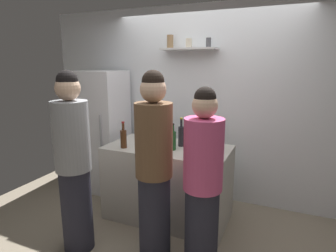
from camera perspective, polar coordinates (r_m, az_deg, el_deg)
The scene contains 14 objects.
ground_plane at distance 3.23m, azimuth 0.34°, elevation -22.37°, with size 5.28×5.28×0.00m, color gray.
back_wall_assembly at distance 3.87m, azimuth 7.62°, elevation 4.32°, with size 4.80×0.32×2.60m.
refrigerator at distance 4.20m, azimuth -12.71°, elevation -1.16°, with size 0.57×0.60×1.75m.
counter at distance 3.47m, azimuth 0.00°, elevation -11.31°, with size 1.44×0.76×0.89m, color #B7B2A8.
baking_pan at distance 2.97m, azimuth 7.01°, elevation -5.82°, with size 0.34×0.24×0.05m, color gray.
utensil_holder at distance 3.07m, azimuth -3.07°, elevation -4.43°, with size 0.12×0.12×0.22m.
wine_bottle_pale_glass at distance 3.13m, azimuth 10.54°, elevation -3.05°, with size 0.07×0.07×0.33m.
wine_bottle_dark_glass at distance 3.31m, azimuth 2.69°, elevation -1.94°, with size 0.07×0.07×0.34m.
wine_bottle_amber_glass at distance 3.28m, azimuth -9.01°, elevation -2.43°, with size 0.07×0.07×0.31m.
wine_bottle_green_glass at distance 3.17m, azimuth 0.96°, elevation -2.82°, with size 0.07×0.07×0.31m.
water_bottle_plastic at distance 3.42m, azimuth 4.58°, elevation -1.65°, with size 0.08×0.08×0.27m.
person_brown_jacket at distance 2.60m, azimuth -2.84°, elevation -8.88°, with size 0.34×0.34×1.80m.
person_grey_hoodie at distance 2.89m, azimuth -18.59°, elevation -7.36°, with size 0.34×0.34×1.80m.
person_pink_top at distance 2.50m, azimuth 7.02°, elevation -11.66°, with size 0.34×0.34×1.67m.
Camera 1 is at (1.03, -2.44, 1.85)m, focal length 30.08 mm.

